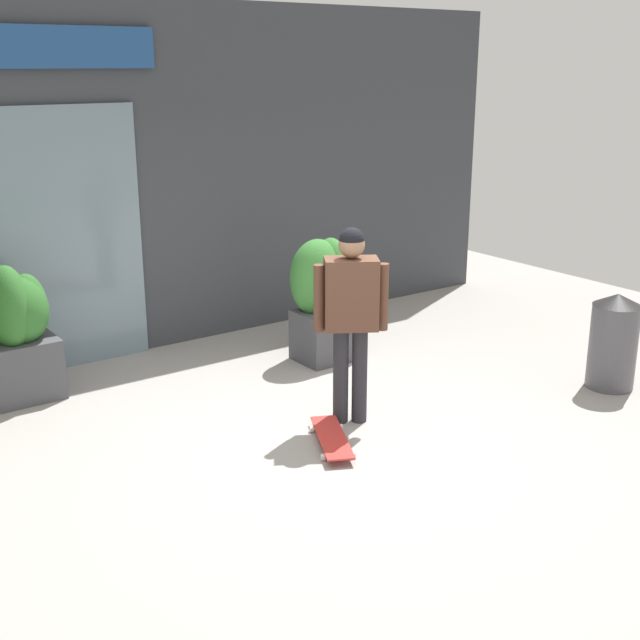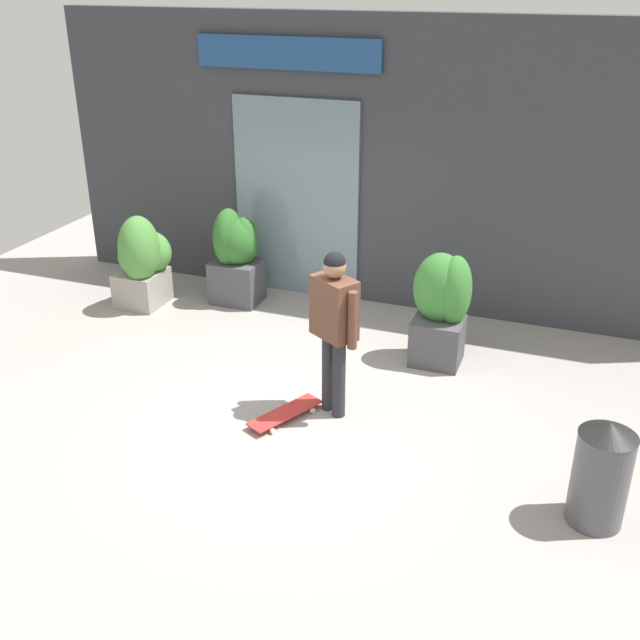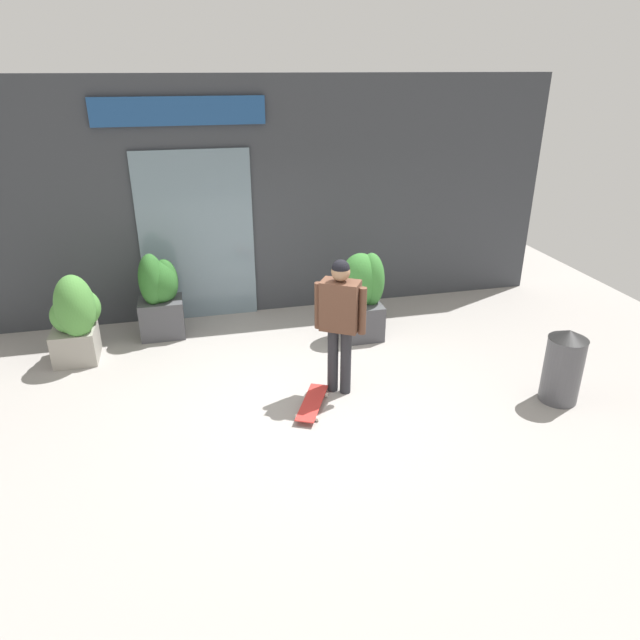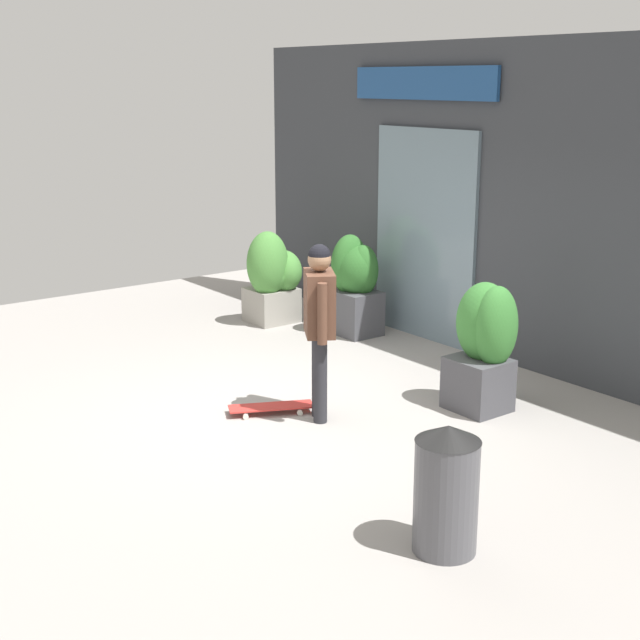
% 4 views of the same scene
% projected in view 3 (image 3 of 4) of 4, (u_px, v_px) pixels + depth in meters
% --- Properties ---
extents(ground_plane, '(12.00, 12.00, 0.00)m').
position_uv_depth(ground_plane, '(317.00, 397.00, 6.86)').
color(ground_plane, '#9E9993').
extents(building_facade, '(8.88, 0.31, 3.56)m').
position_uv_depth(building_facade, '(270.00, 199.00, 8.74)').
color(building_facade, '#383A3F').
rests_on(building_facade, ground_plane).
extents(skateboarder, '(0.54, 0.45, 1.68)m').
position_uv_depth(skateboarder, '(340.00, 314.00, 6.57)').
color(skateboarder, '#28282D').
rests_on(skateboarder, ground_plane).
extents(skateboard, '(0.55, 0.83, 0.08)m').
position_uv_depth(skateboard, '(312.00, 403.00, 6.63)').
color(skateboard, red).
rests_on(skateboard, ground_plane).
extents(planter_box_left, '(0.64, 0.58, 1.26)m').
position_uv_depth(planter_box_left, '(364.00, 292.00, 8.15)').
color(planter_box_left, '#47474C').
rests_on(planter_box_left, ground_plane).
extents(planter_box_right, '(0.65, 0.76, 1.24)m').
position_uv_depth(planter_box_right, '(76.00, 317.00, 7.49)').
color(planter_box_right, gray).
rests_on(planter_box_right, ground_plane).
extents(planter_box_mid, '(0.62, 0.57, 1.26)m').
position_uv_depth(planter_box_mid, '(159.00, 292.00, 8.17)').
color(planter_box_mid, '#47474C').
rests_on(planter_box_mid, ground_plane).
extents(trash_bin, '(0.45, 0.45, 0.91)m').
position_uv_depth(trash_bin, '(563.00, 366.00, 6.63)').
color(trash_bin, '#4C4C51').
rests_on(trash_bin, ground_plane).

